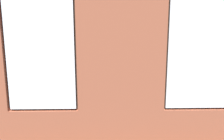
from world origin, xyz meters
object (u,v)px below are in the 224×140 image
object	(u,v)px
tv_flatscreen	(16,70)
potted_plant_near_tv	(22,98)
potted_plant_corner_near_left	(178,72)
media_console	(18,95)
coffee_table	(104,89)
papasan_chair	(98,75)
potted_plant_foreground_right	(49,65)
potted_plant_by_left_couch	(170,81)
couch_left	(200,92)
candle_jar	(118,84)
potted_plant_mid_room_small	(150,81)
table_plant_small	(108,84)
couch_by_window	(88,118)
remote_black	(98,86)
cup_ceramic	(104,85)

from	to	relation	value
tv_flatscreen	potted_plant_near_tv	bearing A→B (deg)	116.18
potted_plant_corner_near_left	media_console	bearing A→B (deg)	23.67
coffee_table	papasan_chair	world-z (taller)	papasan_chair
potted_plant_foreground_right	potted_plant_corner_near_left	bearing A→B (deg)	-179.31
potted_plant_corner_near_left	potted_plant_by_left_couch	distance (m)	1.08
couch_left	potted_plant_near_tv	bearing A→B (deg)	-74.06
couch_left	candle_jar	size ratio (longest dim) A/B	17.86
couch_left	potted_plant_by_left_couch	size ratio (longest dim) A/B	3.94
coffee_table	potted_plant_mid_room_small	world-z (taller)	potted_plant_mid_room_small
table_plant_small	media_console	bearing A→B (deg)	1.41
couch_by_window	media_console	xyz separation A→B (m)	(2.03, -1.75, -0.08)
coffee_table	remote_black	world-z (taller)	remote_black
coffee_table	media_console	world-z (taller)	media_console
tv_flatscreen	potted_plant_corner_near_left	world-z (taller)	tv_flatscreen
media_console	tv_flatscreen	world-z (taller)	tv_flatscreen
couch_by_window	potted_plant_mid_room_small	size ratio (longest dim) A/B	3.05
media_console	potted_plant_near_tv	xyz separation A→B (m)	(-0.54, 1.10, 0.26)
coffee_table	candle_jar	xyz separation A→B (m)	(-0.38, -0.13, 0.11)
couch_by_window	potted_plant_mid_room_small	distance (m)	3.03
tv_flatscreen	potted_plant_corner_near_left	size ratio (longest dim) A/B	1.75
remote_black	candle_jar	bearing A→B (deg)	93.75
potted_plant_foreground_right	couch_by_window	bearing A→B (deg)	113.91
cup_ceramic	papasan_chair	xyz separation A→B (m)	(0.24, -1.52, -0.04)
couch_by_window	coffee_table	size ratio (longest dim) A/B	1.48
cup_ceramic	potted_plant_mid_room_small	distance (m)	1.51
potted_plant_corner_near_left	couch_left	bearing A→B (deg)	86.28
table_plant_small	potted_plant_by_left_couch	bearing A→B (deg)	-149.40
potted_plant_foreground_right	potted_plant_near_tv	xyz separation A→B (m)	(-0.24, 3.23, -0.22)
candle_jar	potted_plant_by_left_couch	bearing A→B (deg)	-151.48
couch_left	potted_plant_by_left_couch	world-z (taller)	couch_left
candle_jar	tv_flatscreen	world-z (taller)	tv_flatscreen
potted_plant_corner_near_left	potted_plant_by_left_couch	size ratio (longest dim) A/B	1.45
couch_by_window	couch_left	bearing A→B (deg)	-150.01
cup_ceramic	remote_black	world-z (taller)	cup_ceramic
potted_plant_near_tv	couch_by_window	bearing A→B (deg)	156.48
cup_ceramic	potted_plant_near_tv	xyz separation A→B (m)	(1.75, 1.27, 0.04)
tv_flatscreen	papasan_chair	world-z (taller)	tv_flatscreen
couch_left	tv_flatscreen	size ratio (longest dim) A/B	1.56
papasan_chair	potted_plant_by_left_couch	distance (m)	2.42
remote_black	table_plant_small	bearing A→B (deg)	52.41
potted_plant_foreground_right	remote_black	bearing A→B (deg)	134.30
couch_by_window	coffee_table	xyz separation A→B (m)	(-0.27, -1.92, 0.04)
couch_left	potted_plant_by_left_couch	distance (m)	1.45
table_plant_small	potted_plant_corner_near_left	size ratio (longest dim) A/B	0.30
tv_flatscreen	cup_ceramic	bearing A→B (deg)	-175.77
coffee_table	potted_plant_foreground_right	world-z (taller)	potted_plant_foreground_right
couch_left	potted_plant_mid_room_small	world-z (taller)	couch_left
candle_jar	potted_plant_near_tv	size ratio (longest dim) A/B	0.08
papasan_chair	potted_plant_near_tv	distance (m)	3.18
media_console	potted_plant_mid_room_small	distance (m)	3.76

